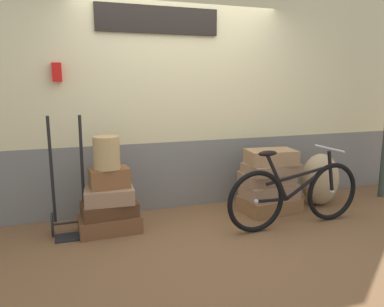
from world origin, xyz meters
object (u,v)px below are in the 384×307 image
(suitcase_4, at_px, (269,204))
(bicycle, at_px, (295,195))
(suitcase_2, at_px, (109,196))
(suitcase_5, at_px, (269,191))
(suitcase_8, at_px, (271,157))
(wicker_basket, at_px, (107,153))
(luggage_trolley, at_px, (69,205))
(suitcase_6, at_px, (267,178))
(burlap_sack, at_px, (320,179))
(suitcase_1, at_px, (109,209))
(suitcase_3, at_px, (109,178))
(suitcase_0, at_px, (110,223))
(suitcase_7, at_px, (271,168))

(suitcase_4, distance_m, bicycle, 0.59)
(suitcase_2, bearing_deg, suitcase_5, 4.42)
(suitcase_8, distance_m, bicycle, 0.60)
(wicker_basket, relative_size, luggage_trolley, 0.27)
(suitcase_5, bearing_deg, bicycle, -89.26)
(suitcase_6, height_order, burlap_sack, burlap_sack)
(suitcase_1, distance_m, suitcase_5, 1.93)
(wicker_basket, bearing_deg, suitcase_6, 0.87)
(suitcase_4, bearing_deg, burlap_sack, -5.42)
(suitcase_3, relative_size, wicker_basket, 1.19)
(suitcase_5, distance_m, luggage_trolley, 2.34)
(suitcase_1, relative_size, suitcase_2, 1.12)
(suitcase_3, bearing_deg, bicycle, -18.83)
(suitcase_1, height_order, suitcase_8, suitcase_8)
(suitcase_5, bearing_deg, luggage_trolley, 176.19)
(suitcase_2, distance_m, bicycle, 2.02)
(suitcase_4, xyz_separation_m, burlap_sack, (0.75, 0.01, 0.25))
(suitcase_0, bearing_deg, wicker_basket, 88.38)
(luggage_trolley, bearing_deg, suitcase_2, -9.11)
(suitcase_3, distance_m, suitcase_6, 1.91)
(suitcase_4, bearing_deg, suitcase_6, 130.69)
(suitcase_1, height_order, suitcase_4, suitcase_1)
(suitcase_7, relative_size, luggage_trolley, 0.50)
(suitcase_4, relative_size, wicker_basket, 1.99)
(suitcase_0, bearing_deg, suitcase_3, 58.26)
(suitcase_1, xyz_separation_m, suitcase_6, (1.92, 0.03, 0.17))
(suitcase_0, relative_size, suitcase_5, 0.99)
(suitcase_3, bearing_deg, suitcase_1, -123.48)
(suitcase_6, relative_size, suitcase_7, 0.98)
(suitcase_5, bearing_deg, suitcase_2, 177.82)
(suitcase_6, xyz_separation_m, luggage_trolley, (-2.32, 0.01, -0.10))
(suitcase_1, distance_m, suitcase_7, 1.97)
(suitcase_1, xyz_separation_m, luggage_trolley, (-0.40, 0.04, 0.07))
(suitcase_2, bearing_deg, suitcase_0, 112.03)
(suitcase_1, distance_m, suitcase_8, 1.98)
(wicker_basket, distance_m, burlap_sack, 2.75)
(suitcase_1, bearing_deg, luggage_trolley, 170.48)
(suitcase_5, bearing_deg, suitcase_3, 176.35)
(suitcase_8, height_order, burlap_sack, suitcase_8)
(suitcase_4, xyz_separation_m, suitcase_5, (-0.02, -0.02, 0.18))
(luggage_trolley, relative_size, burlap_sack, 1.86)
(suitcase_4, distance_m, suitcase_7, 0.46)
(suitcase_4, distance_m, suitcase_8, 0.61)
(suitcase_6, bearing_deg, suitcase_3, -176.02)
(suitcase_7, height_order, bicycle, bicycle)
(suitcase_3, xyz_separation_m, suitcase_5, (1.92, -0.04, -0.32))
(suitcase_5, bearing_deg, suitcase_0, 177.35)
(suitcase_1, xyz_separation_m, suitcase_8, (1.93, -0.02, 0.44))
(suitcase_5, height_order, suitcase_8, suitcase_8)
(suitcase_4, bearing_deg, bicycle, -95.03)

